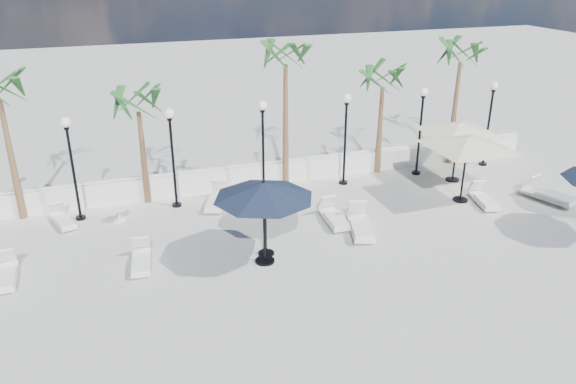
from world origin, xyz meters
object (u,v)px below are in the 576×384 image
object	(u,v)px
lounger_1	(63,219)
parasol_navy_mid	(264,191)
lounger_5	(334,217)
lounger_7	(484,199)
lounger_0	(5,274)
lounger_3	(217,199)
lounger_6	(548,195)
parasol_navy_left	(265,194)
lounger_2	(141,260)
parasol_cream_sq_a	(468,138)
lounger_4	(360,225)
parasol_cream_sq_b	(459,123)

from	to	relation	value
lounger_1	parasol_navy_mid	size ratio (longest dim) A/B	0.56
lounger_5	lounger_7	bearing A→B (deg)	0.49
lounger_1	lounger_5	distance (m)	9.72
lounger_0	lounger_7	world-z (taller)	lounger_7
lounger_3	parasol_navy_mid	xyz separation A→B (m)	(0.50, -4.73, 2.19)
lounger_1	lounger_6	size ratio (longest dim) A/B	0.79
lounger_5	parasol_navy_left	bearing A→B (deg)	-150.56
lounger_1	lounger_5	xyz separation A→B (m)	(9.24, -3.01, 0.03)
lounger_6	lounger_7	world-z (taller)	lounger_6
lounger_1	lounger_3	distance (m)	5.59
lounger_0	parasol_navy_mid	world-z (taller)	parasol_navy_mid
lounger_2	parasol_navy_mid	xyz separation A→B (m)	(3.70, -1.01, 2.22)
lounger_6	parasol_cream_sq_a	size ratio (longest dim) A/B	0.38
lounger_0	lounger_5	bearing A→B (deg)	0.38
parasol_navy_mid	lounger_0	bearing A→B (deg)	169.39
lounger_4	parasol_navy_left	xyz separation A→B (m)	(-3.56, -0.42, 1.86)
lounger_2	parasol_cream_sq_b	xyz separation A→B (m)	(13.30, 2.97, 2.30)
lounger_5	lounger_1	bearing A→B (deg)	166.07
lounger_0	parasol_cream_sq_a	xyz separation A→B (m)	(16.24, 0.63, 2.36)
lounger_1	lounger_5	world-z (taller)	lounger_5
lounger_5	lounger_6	bearing A→B (deg)	-2.02
lounger_0	lounger_3	distance (m)	7.83
lounger_1	lounger_0	bearing A→B (deg)	-131.63
lounger_3	lounger_6	xyz separation A→B (m)	(12.38, -3.81, 0.01)
lounger_2	parasol_navy_left	world-z (taller)	parasol_navy_left
lounger_6	lounger_3	bearing A→B (deg)	143.65
parasol_navy_left	parasol_cream_sq_a	world-z (taller)	parasol_cream_sq_a
lounger_5	parasol_navy_mid	bearing A→B (deg)	-145.29
lounger_0	lounger_6	world-z (taller)	lounger_6
lounger_4	lounger_5	bearing A→B (deg)	137.66
lounger_1	lounger_3	xyz separation A→B (m)	(5.58, -0.14, 0.04)
parasol_navy_left	parasol_cream_sq_a	distance (m)	8.62
lounger_6	parasol_navy_left	bearing A→B (deg)	163.04
lounger_1	lounger_4	xyz separation A→B (m)	(9.82, -3.99, 0.06)
parasol_navy_mid	lounger_6	bearing A→B (deg)	4.46
parasol_navy_mid	parasol_cream_sq_a	distance (m)	8.88
lounger_2	lounger_0	bearing A→B (deg)	-179.28
lounger_7	parasol_cream_sq_b	size ratio (longest dim) A/B	0.35
lounger_7	parasol_navy_left	world-z (taller)	parasol_navy_left
lounger_3	parasol_navy_mid	bearing A→B (deg)	-62.60
lounger_2	parasol_cream_sq_b	distance (m)	13.82
lounger_4	parasol_cream_sq_b	world-z (taller)	parasol_cream_sq_b
lounger_3	parasol_navy_left	size ratio (longest dim) A/B	0.75
lounger_3	parasol_navy_left	distance (m)	4.72
lounger_5	lounger_7	world-z (taller)	lounger_5
lounger_1	lounger_7	distance (m)	15.73
parasol_cream_sq_b	lounger_1	bearing A→B (deg)	176.75
lounger_0	parasol_cream_sq_a	size ratio (longest dim) A/B	0.32
lounger_3	lounger_7	world-z (taller)	lounger_3
lounger_2	lounger_4	world-z (taller)	lounger_4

